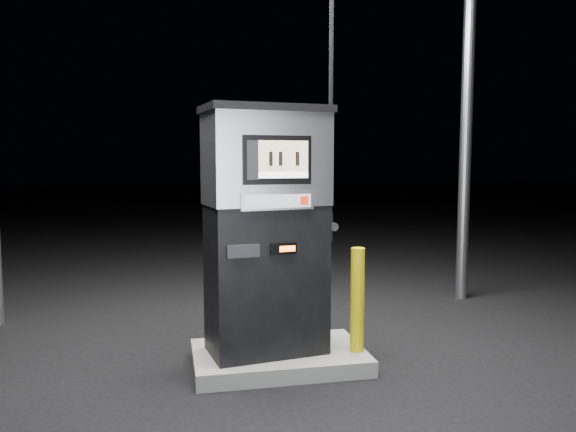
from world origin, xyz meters
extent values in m
plane|color=black|center=(0.00, 0.00, 0.00)|extent=(80.00, 80.00, 0.00)
cube|color=slate|center=(0.00, 0.00, 0.07)|extent=(1.60, 1.00, 0.15)
cylinder|color=gray|center=(3.00, 2.00, 2.25)|extent=(0.16, 0.16, 4.50)
cube|color=black|center=(-0.12, 0.00, 0.84)|extent=(1.12, 0.75, 1.38)
cube|color=#BCBBC3|center=(-0.12, 0.00, 1.94)|extent=(1.15, 0.78, 0.83)
cube|color=black|center=(-0.12, 0.00, 2.38)|extent=(1.20, 0.83, 0.07)
cube|color=black|center=(-0.07, -0.31, 1.93)|extent=(0.61, 0.12, 0.42)
cube|color=tan|center=(-0.02, -0.32, 1.97)|extent=(0.45, 0.07, 0.26)
cube|color=white|center=(-0.02, -0.32, 1.81)|extent=(0.45, 0.07, 0.06)
cube|color=#BCBBC3|center=(-0.07, -0.31, 1.58)|extent=(0.66, 0.13, 0.15)
cube|color=#A6A9AF|center=(-0.07, -0.33, 1.58)|extent=(0.60, 0.09, 0.12)
cube|color=red|center=(0.17, -0.30, 1.58)|extent=(0.08, 0.01, 0.08)
cube|color=black|center=(-0.02, -0.30, 1.16)|extent=(0.24, 0.06, 0.10)
cube|color=#FF530C|center=(0.02, -0.31, 1.16)|extent=(0.14, 0.03, 0.05)
cube|color=black|center=(-0.38, -0.36, 1.16)|extent=(0.29, 0.07, 0.11)
cube|color=black|center=(0.45, 0.09, 1.31)|extent=(0.14, 0.21, 0.27)
cylinder|color=gray|center=(0.52, 0.10, 1.31)|extent=(0.11, 0.25, 0.08)
cylinder|color=black|center=(0.50, 0.04, 3.14)|extent=(0.05, 0.05, 3.41)
cylinder|color=#C3B00A|center=(-0.55, -0.18, 0.54)|extent=(0.13, 0.13, 0.79)
cylinder|color=#C3B00A|center=(0.71, -0.18, 0.64)|extent=(0.17, 0.17, 0.98)
camera|label=1|loc=(-0.99, -5.04, 1.93)|focal=35.00mm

